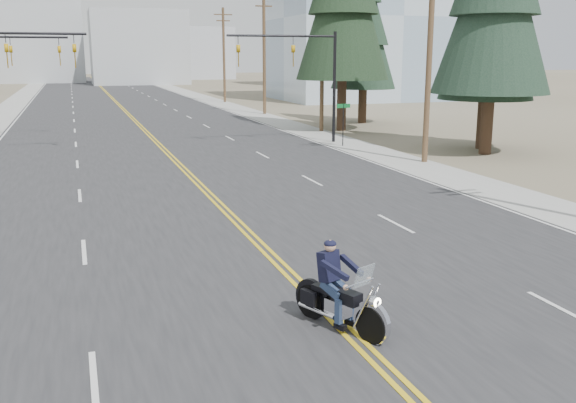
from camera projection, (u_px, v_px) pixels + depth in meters
The scene contains 18 objects.
road at pixel (119, 105), 73.62m from camera, with size 20.00×200.00×0.01m, color #303033.
sidewalk_left at pixel (10, 107), 70.07m from camera, with size 3.00×200.00×0.01m, color #A5A5A0.
sidewalk_right at pixel (217, 102), 77.17m from camera, with size 3.00×200.00×0.01m, color #A5A5A0.
traffic_mast_right at pixel (305, 65), 40.15m from camera, with size 7.10×0.26×7.00m.
traffic_mast_far at pixel (1, 66), 41.92m from camera, with size 6.10×0.26×7.00m.
street_sign at pixel (343, 117), 39.56m from camera, with size 0.90×0.06×2.62m.
utility_pole_b at pixel (430, 46), 32.68m from camera, with size 2.20×0.30×11.50m.
utility_pole_c at pixel (322, 53), 46.61m from camera, with size 2.20×0.30×11.00m.
utility_pole_d at pixel (264, 50), 60.42m from camera, with size 2.20×0.30×11.50m.
utility_pole_e at pixel (224, 54), 76.20m from camera, with size 2.20×0.30×11.00m.
glass_building at pixel (374, 19), 81.27m from camera, with size 24.00×16.00×20.00m, color #9EB5CC.
haze_bldg_b at pixel (138, 48), 125.39m from camera, with size 18.00×14.00×14.00m, color #ADB2B7.
haze_bldg_c at pixel (319, 36), 120.95m from camera, with size 16.00×12.00×18.00m, color #B7BCC6.
haze_bldg_d at pixel (30, 18), 131.75m from camera, with size 20.00×15.00×26.00m, color #ADB2B7.
haze_bldg_e at pixel (200, 53), 153.97m from camera, with size 14.00×14.00×12.00m, color #B7BCC6.
motorcyclist at pixel (341, 287), 13.05m from camera, with size 1.02×2.38×1.86m, color black, non-canonical shape.
conifer_mid at pixel (491, 3), 37.13m from camera, with size 5.57×5.57×14.85m.
conifer_far at pixel (365, 22), 51.95m from camera, with size 5.32×5.32×14.26m.
Camera 1 is at (-5.01, -6.60, 5.54)m, focal length 40.00 mm.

